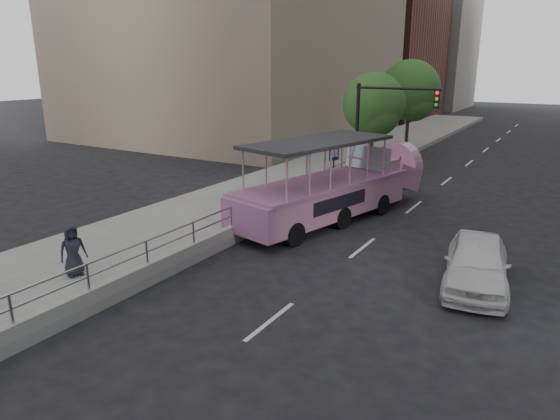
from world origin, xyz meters
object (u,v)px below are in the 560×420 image
at_px(duck_boat, 339,188).
at_px(traffic_signal, 380,119).
at_px(street_tree_far, 411,93).
at_px(street_tree_near, 375,106).
at_px(pedestrian_far, 73,250).
at_px(car, 477,263).
at_px(parking_sign, 334,163).

distance_m(duck_boat, traffic_signal, 6.02).
bearing_deg(street_tree_far, duck_boat, -83.13).
bearing_deg(street_tree_near, pedestrian_far, -94.85).
relative_size(traffic_signal, street_tree_near, 0.91).
xyz_separation_m(car, pedestrian_far, (-9.83, -5.81, 0.34)).
xyz_separation_m(duck_boat, car, (6.21, -4.19, -0.51)).
bearing_deg(traffic_signal, street_tree_near, 114.98).
xyz_separation_m(pedestrian_far, traffic_signal, (3.21, 15.57, 2.44)).
xyz_separation_m(car, street_tree_far, (-8.02, 19.19, 3.58)).
bearing_deg(street_tree_far, parking_sign, -89.10).
bearing_deg(parking_sign, duck_boat, -61.13).
distance_m(parking_sign, street_tree_near, 6.46).
bearing_deg(pedestrian_far, duck_boat, -0.23).
relative_size(duck_boat, street_tree_far, 1.60).
distance_m(car, parking_sign, 10.63).
height_order(car, pedestrian_far, pedestrian_far).
height_order(car, street_tree_near, street_tree_near).
bearing_deg(car, street_tree_near, 112.77).
xyz_separation_m(parking_sign, street_tree_far, (-0.19, 12.07, 2.67)).
relative_size(car, traffic_signal, 0.81).
xyz_separation_m(car, street_tree_near, (-8.22, 13.19, 3.10)).
xyz_separation_m(traffic_signal, street_tree_near, (-1.60, 3.43, 0.32)).
bearing_deg(pedestrian_far, street_tree_near, 14.81).
height_order(pedestrian_far, street_tree_near, street_tree_near).
relative_size(street_tree_near, street_tree_far, 0.89).
xyz_separation_m(pedestrian_far, street_tree_far, (1.81, 25.00, 3.25)).
height_order(pedestrian_far, parking_sign, parking_sign).
bearing_deg(street_tree_far, pedestrian_far, -94.15).
bearing_deg(pedestrian_far, parking_sign, 10.86).
bearing_deg(car, parking_sign, 128.54).
xyz_separation_m(duck_boat, parking_sign, (-1.62, 2.93, 0.40)).
bearing_deg(street_tree_near, car, -58.07).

